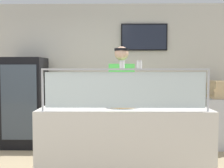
% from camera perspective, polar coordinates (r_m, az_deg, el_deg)
% --- Properties ---
extents(ground_plane, '(12.00, 12.00, 0.00)m').
position_cam_1_polar(ground_plane, '(4.14, 2.29, -16.86)').
color(ground_plane, tan).
rests_on(ground_plane, ground).
extents(shop_rear_unit, '(6.45, 0.13, 2.70)m').
position_cam_1_polar(shop_rear_unit, '(5.29, 2.00, 2.55)').
color(shop_rear_unit, beige).
rests_on(shop_rear_unit, ground).
extents(serving_counter, '(2.05, 0.72, 0.95)m').
position_cam_1_polar(serving_counter, '(3.39, 2.59, -13.03)').
color(serving_counter, silver).
rests_on(serving_counter, ground).
extents(sneeze_guard, '(1.87, 0.06, 0.48)m').
position_cam_1_polar(sneeze_guard, '(2.96, 2.81, -0.13)').
color(sneeze_guard, '#B2B5BC').
rests_on(sneeze_guard, serving_counter).
extents(pizza_tray, '(0.44, 0.44, 0.04)m').
position_cam_1_polar(pizza_tray, '(3.30, 2.27, -4.72)').
color(pizza_tray, '#9EA0A8').
rests_on(pizza_tray, serving_counter).
extents(pizza_server, '(0.14, 0.29, 0.01)m').
position_cam_1_polar(pizza_server, '(3.28, 2.02, -4.39)').
color(pizza_server, '#ADAFB7').
rests_on(pizza_server, pizza_tray).
extents(parmesan_shaker, '(0.06, 0.06, 0.09)m').
position_cam_1_polar(parmesan_shaker, '(2.95, 2.17, 4.11)').
color(parmesan_shaker, white).
rests_on(parmesan_shaker, sneeze_guard).
extents(pepper_flake_shaker, '(0.06, 0.06, 0.09)m').
position_cam_1_polar(pepper_flake_shaker, '(2.96, 5.87, 4.10)').
color(pepper_flake_shaker, white).
rests_on(pepper_flake_shaker, sneeze_guard).
extents(worker_figure, '(0.41, 0.50, 1.76)m').
position_cam_1_polar(worker_figure, '(3.99, 2.10, -2.77)').
color(worker_figure, '#23232D').
rests_on(worker_figure, ground).
extents(drink_fridge, '(0.72, 0.64, 1.63)m').
position_cam_1_polar(drink_fridge, '(5.16, -18.13, -3.68)').
color(drink_fridge, black).
rests_on(drink_fridge, ground).
extents(prep_shelf, '(0.70, 0.55, 0.90)m').
position_cam_1_polar(prep_shelf, '(5.26, 22.43, -7.68)').
color(prep_shelf, '#B7BABF').
rests_on(prep_shelf, ground).
extents(pizza_box_stack, '(0.46, 0.44, 0.31)m').
position_cam_1_polar(pizza_box_stack, '(5.19, 22.62, -1.09)').
color(pizza_box_stack, tan).
rests_on(pizza_box_stack, prep_shelf).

